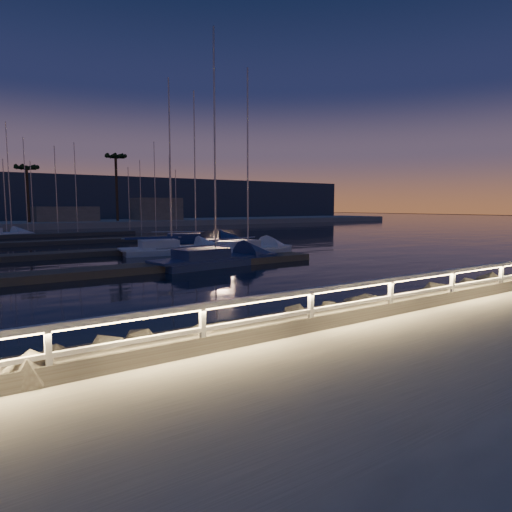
% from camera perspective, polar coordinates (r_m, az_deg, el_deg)
% --- Properties ---
extents(ground, '(400.00, 400.00, 0.00)m').
position_cam_1_polar(ground, '(12.91, 13.58, -7.68)').
color(ground, '#ABA79B').
rests_on(ground, ground).
extents(harbor_water, '(400.00, 440.00, 0.60)m').
position_cam_1_polar(harbor_water, '(40.86, -20.97, 0.22)').
color(harbor_water, black).
rests_on(harbor_water, ground).
extents(guard_rail, '(44.11, 0.12, 1.06)m').
position_cam_1_polar(guard_rail, '(12.70, 13.47, -4.34)').
color(guard_rail, white).
rests_on(guard_rail, ground).
extents(riprap, '(34.80, 3.13, 1.38)m').
position_cam_1_polar(riprap, '(13.14, 6.36, -8.06)').
color(riprap, '#69645A').
rests_on(riprap, ground).
extents(floating_docks, '(22.00, 36.00, 0.40)m').
position_cam_1_polar(floating_docks, '(42.05, -21.41, 1.14)').
color(floating_docks, '#514A43').
rests_on(floating_docks, ground).
extents(far_shore, '(160.00, 14.00, 5.20)m').
position_cam_1_polar(far_shore, '(82.96, -28.03, 3.66)').
color(far_shore, '#ABA79B').
rests_on(far_shore, ground).
extents(palm_center, '(3.00, 3.00, 9.70)m').
position_cam_1_polar(palm_center, '(82.33, -26.77, 9.63)').
color(palm_center, '#44331F').
rests_on(palm_center, ground).
extents(palm_right, '(3.00, 3.00, 12.20)m').
position_cam_1_polar(palm_right, '(84.63, -17.14, 11.44)').
color(palm_right, '#44331F').
rests_on(palm_right, ground).
extents(sailboat_c, '(8.34, 4.19, 13.64)m').
position_cam_1_polar(sailboat_c, '(33.89, -1.28, 0.81)').
color(sailboat_c, silver).
rests_on(sailboat_c, ground).
extents(sailboat_g, '(7.99, 3.54, 13.12)m').
position_cam_1_polar(sailboat_g, '(35.31, -10.81, 0.91)').
color(sailboat_g, silver).
rests_on(sailboat_g, ground).
extents(sailboat_h, '(8.66, 3.55, 14.23)m').
position_cam_1_polar(sailboat_h, '(28.05, -5.43, -0.38)').
color(sailboat_h, navy).
rests_on(sailboat_h, ground).
extents(sailboat_l, '(8.50, 5.59, 14.08)m').
position_cam_1_polar(sailboat_l, '(42.77, -7.84, 1.89)').
color(sailboat_l, navy).
rests_on(sailboat_l, ground).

